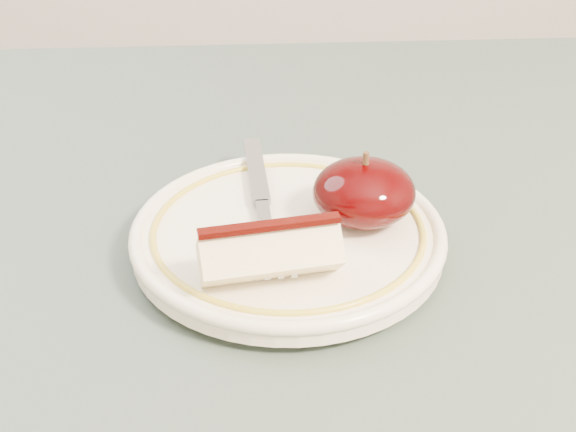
{
  "coord_description": "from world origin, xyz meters",
  "views": [
    {
      "loc": [
        -0.02,
        -0.36,
        1.05
      ],
      "look_at": [
        0.0,
        0.06,
        0.78
      ],
      "focal_mm": 50.0,
      "sensor_mm": 36.0,
      "label": 1
    }
  ],
  "objects": [
    {
      "name": "table",
      "position": [
        0.0,
        0.0,
        0.66
      ],
      "size": [
        0.9,
        0.9,
        0.75
      ],
      "color": "brown",
      "rests_on": "ground"
    },
    {
      "name": "fork",
      "position": [
        -0.01,
        0.09,
        0.77
      ],
      "size": [
        0.03,
        0.17,
        0.0
      ],
      "rotation": [
        0.0,
        0.0,
        1.63
      ],
      "color": "#95989E",
      "rests_on": "plate"
    },
    {
      "name": "apple_wedge",
      "position": [
        -0.01,
        0.01,
        0.79
      ],
      "size": [
        0.09,
        0.05,
        0.04
      ],
      "rotation": [
        0.0,
        0.0,
        0.17
      ],
      "color": "beige",
      "rests_on": "plate"
    },
    {
      "name": "plate",
      "position": [
        0.0,
        0.06,
        0.76
      ],
      "size": [
        0.2,
        0.2,
        0.02
      ],
      "color": "white",
      "rests_on": "table"
    },
    {
      "name": "apple_half",
      "position": [
        0.05,
        0.07,
        0.79
      ],
      "size": [
        0.07,
        0.06,
        0.05
      ],
      "color": "black",
      "rests_on": "plate"
    }
  ]
}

